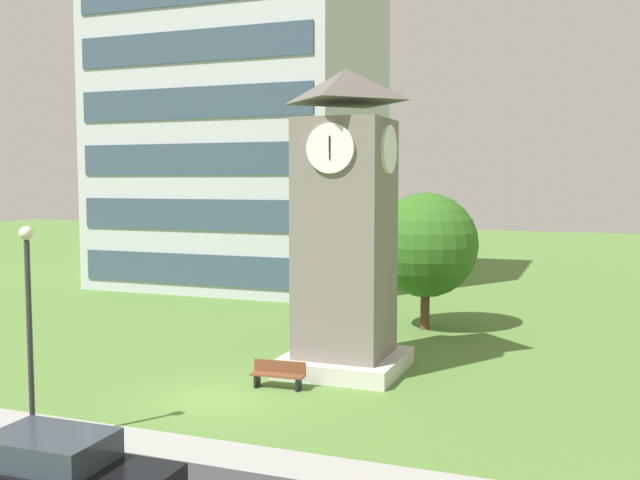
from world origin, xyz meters
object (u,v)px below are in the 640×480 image
(park_bench, at_px, (278,374))
(parked_car_black, at_px, (58,475))
(street_lamp, at_px, (29,309))
(clock_tower, at_px, (345,238))
(tree_by_building, at_px, (426,245))

(park_bench, distance_m, parked_car_black, 9.86)
(street_lamp, bearing_deg, park_bench, 60.47)
(clock_tower, distance_m, street_lamp, 11.06)
(park_bench, bearing_deg, tree_by_building, 77.54)
(tree_by_building, bearing_deg, clock_tower, -97.58)
(park_bench, xyz_separation_m, street_lamp, (-3.87, -6.84, 3.06))
(park_bench, bearing_deg, parked_car_black, -92.68)
(clock_tower, relative_size, tree_by_building, 1.70)
(park_bench, height_order, tree_by_building, tree_by_building)
(street_lamp, distance_m, parked_car_black, 5.27)
(park_bench, height_order, parked_car_black, parked_car_black)
(clock_tower, height_order, tree_by_building, clock_tower)
(parked_car_black, bearing_deg, clock_tower, 81.92)
(clock_tower, distance_m, parked_car_black, 13.38)
(clock_tower, xyz_separation_m, street_lamp, (-5.21, -9.68, -1.24))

